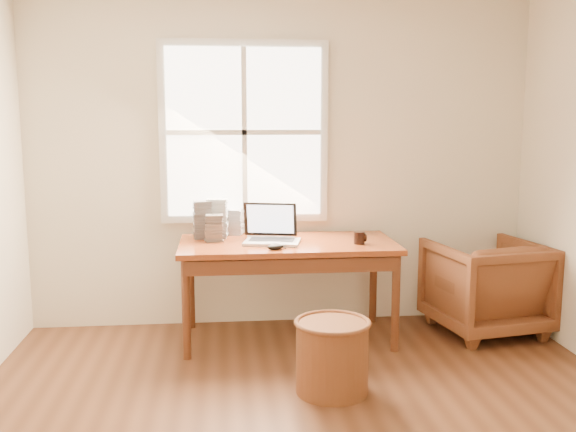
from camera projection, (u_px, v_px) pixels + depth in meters
name	position (u px, v px, depth m)	size (l,w,h in m)	color
room_shell	(318.00, 191.00, 3.07)	(4.04, 4.54, 2.64)	brown
desk	(288.00, 244.00, 4.77)	(1.60, 0.80, 0.04)	brown
armchair	(486.00, 286.00, 4.99)	(0.78, 0.80, 0.73)	brown
wicker_stool	(332.00, 357.00, 3.90)	(0.44, 0.44, 0.44)	brown
laptop	(272.00, 222.00, 4.68)	(0.42, 0.44, 0.31)	#B7BABE
mouse	(275.00, 247.00, 4.48)	(0.12, 0.07, 0.04)	black
coffee_mug	(359.00, 238.00, 4.69)	(0.08, 0.08, 0.09)	black
cd_stack_a	(217.00, 218.00, 4.92)	(0.15, 0.14, 0.30)	silver
cd_stack_b	(214.00, 228.00, 4.78)	(0.13, 0.11, 0.20)	#29292E
cd_stack_c	(202.00, 220.00, 4.88)	(0.13, 0.11, 0.29)	gray
cd_stack_d	(233.00, 222.00, 5.06)	(0.16, 0.14, 0.20)	silver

